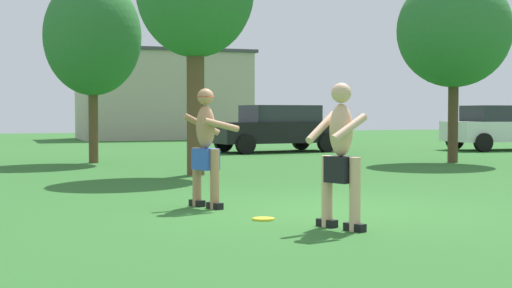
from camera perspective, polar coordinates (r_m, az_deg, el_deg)
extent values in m
plane|color=#2D6628|center=(10.39, 5.14, -5.03)|extent=(80.00, 80.00, 0.00)
cube|color=black|center=(10.78, -4.52, -4.51)|extent=(0.20, 0.28, 0.09)
cylinder|color=tan|center=(10.74, -4.53, -2.53)|extent=(0.13, 0.13, 0.84)
cube|color=black|center=(10.46, -3.16, -4.73)|extent=(0.20, 0.28, 0.09)
cylinder|color=tan|center=(10.42, -3.17, -2.68)|extent=(0.13, 0.13, 0.84)
cube|color=blue|center=(10.56, -3.86, -1.15)|extent=(0.35, 0.42, 0.30)
ellipsoid|color=tan|center=(10.54, -3.87, 1.31)|extent=(0.33, 0.39, 0.61)
cylinder|color=tan|center=(10.78, -4.18, 1.50)|extent=(0.57, 0.16, 0.33)
cylinder|color=tan|center=(10.42, -2.68, 1.47)|extent=(0.58, 0.26, 0.21)
sphere|color=tan|center=(10.54, -3.88, 3.62)|extent=(0.23, 0.23, 0.23)
cone|color=red|center=(10.54, -3.88, 3.97)|extent=(0.32, 0.32, 0.13)
cube|color=black|center=(8.59, 7.54, -6.31)|extent=(0.20, 0.28, 0.09)
cylinder|color=#E0AD89|center=(8.54, 7.56, -3.83)|extent=(0.13, 0.13, 0.84)
cube|color=black|center=(8.88, 5.43, -6.02)|extent=(0.20, 0.28, 0.09)
cylinder|color=#E0AD89|center=(8.83, 5.44, -3.61)|extent=(0.13, 0.13, 0.84)
cube|color=black|center=(8.66, 6.49, -1.95)|extent=(0.34, 0.39, 0.30)
ellipsoid|color=#E0AD89|center=(8.64, 6.51, 1.07)|extent=(0.32, 0.37, 0.61)
cylinder|color=#E0AD89|center=(8.42, 7.11, 1.23)|extent=(0.55, 0.30, 0.33)
cylinder|color=#E0AD89|center=(8.71, 5.03, 1.28)|extent=(0.52, 0.34, 0.38)
sphere|color=#E0AD89|center=(8.64, 6.52, 3.89)|extent=(0.23, 0.23, 0.23)
cylinder|color=yellow|center=(9.40, 0.57, -5.74)|extent=(0.28, 0.28, 0.03)
cube|color=black|center=(25.30, 1.45, 0.91)|extent=(4.46, 2.22, 0.70)
cube|color=#282D33|center=(25.38, 1.85, 2.34)|extent=(2.55, 1.81, 0.56)
cylinder|color=black|center=(23.85, -0.80, -0.02)|extent=(0.66, 0.28, 0.64)
cylinder|color=black|center=(25.49, -2.49, 0.14)|extent=(0.66, 0.28, 0.64)
cylinder|color=black|center=(25.25, 5.42, 0.10)|extent=(0.66, 0.28, 0.64)
cylinder|color=black|center=(26.81, 3.45, 0.25)|extent=(0.66, 0.28, 0.64)
cube|color=white|center=(28.00, 18.52, 0.94)|extent=(4.40, 2.04, 0.70)
cube|color=#282D33|center=(27.88, 18.20, 2.23)|extent=(2.49, 1.72, 0.56)
cylinder|color=black|center=(27.94, 14.92, 0.26)|extent=(0.65, 0.26, 0.64)
cylinder|color=black|center=(26.42, 16.96, 0.11)|extent=(0.65, 0.26, 0.64)
cube|color=#B2A893|center=(38.21, -7.10, 3.63)|extent=(8.28, 4.49, 4.29)
cube|color=#3F3F44|center=(38.32, -7.12, 6.96)|extent=(8.61, 4.67, 0.16)
cylinder|color=brown|center=(20.26, -12.31, 1.77)|extent=(0.25, 0.25, 2.26)
ellipsoid|color=#2D7033|center=(20.36, -12.36, 8.03)|extent=(2.56, 2.56, 3.12)
cylinder|color=brown|center=(16.02, -4.64, 2.89)|extent=(0.38, 0.38, 2.95)
cylinder|color=#4C3823|center=(20.64, 14.81, 2.04)|extent=(0.27, 0.27, 2.46)
ellipsoid|color=#2D7033|center=(20.75, 14.88, 8.37)|extent=(3.02, 3.02, 3.02)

